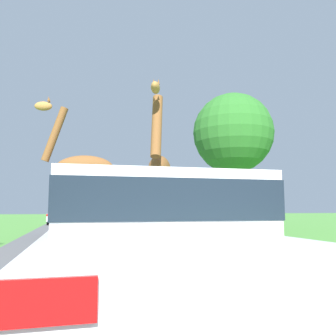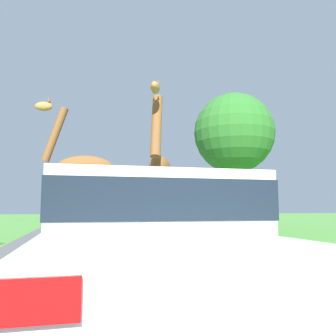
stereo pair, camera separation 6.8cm
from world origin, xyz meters
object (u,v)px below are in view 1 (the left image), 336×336
object	(u,v)px
car_queue_right	(88,215)
car_far_ahead	(62,215)
tree_left_edge	(233,134)
car_lead_maroon	(150,250)
car_queue_left	(81,219)
giraffe_near_road	(159,171)
tree_centre_back	(226,145)
giraffe_companion	(81,173)

from	to	relation	value
car_queue_right	car_far_ahead	bearing A→B (deg)	112.12
car_far_ahead	tree_left_edge	xyz separation A→B (m)	(8.75, -12.24, 4.35)
car_lead_maroon	tree_left_edge	bearing A→B (deg)	61.71
car_queue_left	giraffe_near_road	bearing A→B (deg)	-71.05
car_queue_left	tree_centre_back	world-z (taller)	tree_centre_back
car_lead_maroon	giraffe_near_road	bearing A→B (deg)	76.18
tree_left_edge	tree_centre_back	distance (m)	9.18
car_queue_left	tree_left_edge	xyz separation A→B (m)	(7.48, 0.04, 4.29)
car_queue_left	tree_centre_back	xyz separation A→B (m)	(10.82, 8.52, 5.33)
giraffe_near_road	tree_left_edge	world-z (taller)	tree_left_edge
car_far_ahead	tree_centre_back	xyz separation A→B (m)	(12.09, -3.76, 5.39)
tree_left_edge	giraffe_near_road	bearing A→B (deg)	-130.47
tree_centre_back	giraffe_near_road	bearing A→B (deg)	-120.50
tree_left_edge	car_queue_right	bearing A→B (deg)	131.83
car_queue_right	car_queue_left	size ratio (longest dim) A/B	0.99
giraffe_near_road	car_lead_maroon	bearing A→B (deg)	94.53
giraffe_companion	car_lead_maroon	distance (m)	8.29
giraffe_near_road	car_queue_right	world-z (taller)	giraffe_near_road
car_far_ahead	tree_left_edge	size ratio (longest dim) A/B	0.57
car_queue_right	car_queue_left	xyz separation A→B (m)	(-0.56, -7.77, -0.03)
car_queue_right	car_far_ahead	xyz separation A→B (m)	(-1.83, 4.51, -0.08)
giraffe_near_road	car_far_ahead	world-z (taller)	giraffe_near_road
car_queue_left	giraffe_companion	bearing A→B (deg)	-91.23
tree_centre_back	car_far_ahead	bearing A→B (deg)	162.75
giraffe_companion	car_queue_right	size ratio (longest dim) A/B	1.05
car_lead_maroon	car_queue_right	xyz separation A→B (m)	(0.08, 20.74, -0.06)
car_lead_maroon	car_queue_left	bearing A→B (deg)	92.11
car_lead_maroon	car_queue_right	size ratio (longest dim) A/B	0.92
car_far_ahead	giraffe_near_road	bearing A→B (deg)	-79.56
giraffe_companion	car_queue_left	world-z (taller)	giraffe_companion
tree_left_edge	tree_centre_back	size ratio (longest dim) A/B	0.87
giraffe_companion	car_queue_left	size ratio (longest dim) A/B	1.03
giraffe_near_road	tree_centre_back	xyz separation A→B (m)	(8.69, 14.74, 3.73)
giraffe_near_road	car_queue_left	distance (m)	6.77
giraffe_near_road	tree_centre_back	size ratio (longest dim) A/B	0.58
giraffe_companion	car_queue_left	distance (m)	5.10
car_lead_maroon	tree_centre_back	world-z (taller)	tree_centre_back
car_lead_maroon	car_queue_left	world-z (taller)	car_lead_maroon
giraffe_near_road	giraffe_companion	size ratio (longest dim) A/B	0.99
car_queue_right	tree_left_edge	size ratio (longest dim) A/B	0.65
giraffe_near_road	car_queue_right	size ratio (longest dim) A/B	1.04
car_lead_maroon	car_far_ahead	world-z (taller)	car_lead_maroon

